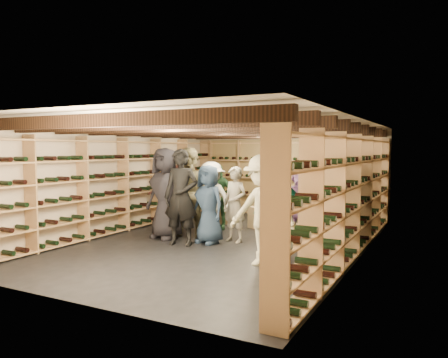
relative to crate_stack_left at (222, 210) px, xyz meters
name	(u,v)px	position (x,y,z in m)	size (l,w,h in m)	color
ground	(222,241)	(1.00, -1.87, -0.34)	(8.00, 8.00, 0.00)	black
walls	(222,183)	(1.00, -1.87, 0.86)	(5.52, 8.02, 2.40)	beige
ceiling	(222,123)	(1.00, -1.87, 2.06)	(5.50, 8.00, 0.01)	beige
ceiling_joists	(222,130)	(1.00, -1.87, 1.92)	(5.40, 7.12, 0.18)	black
wine_rack_left	(123,184)	(-1.57, -1.87, 0.74)	(0.32, 7.50, 2.15)	#A27D4E
wine_rack_right	(351,195)	(3.57, -1.87, 0.74)	(0.32, 7.50, 2.15)	#A27D4E
wine_rack_back	(286,178)	(1.00, 1.96, 0.73)	(4.70, 0.30, 2.15)	#A27D4E
crate_stack_left	(222,210)	(0.00, 0.00, 0.00)	(0.59, 0.50, 0.68)	tan
crate_stack_right	(260,218)	(1.11, -0.18, -0.08)	(0.59, 0.51, 0.51)	tan
crate_loose	(294,228)	(1.97, -0.20, -0.25)	(0.50, 0.33, 0.17)	tan
person_0	(165,193)	(-0.19, -2.17, 0.62)	(0.93, 0.61, 1.91)	black
person_1	(181,197)	(0.44, -2.54, 0.61)	(0.69, 0.45, 1.90)	black
person_2	(191,194)	(0.32, -1.97, 0.62)	(0.93, 0.72, 1.91)	brown
person_3	(263,210)	(2.45, -3.20, 0.56)	(1.16, 0.67, 1.80)	beige
person_4	(280,212)	(2.47, -2.48, 0.44)	(0.92, 0.38, 1.56)	#106F65
person_5	(177,196)	(-0.81, -0.83, 0.41)	(1.39, 0.44, 1.50)	brown
person_6	(208,204)	(0.83, -2.15, 0.45)	(0.77, 0.50, 1.57)	#22354E
person_7	(235,204)	(1.25, -1.79, 0.43)	(0.56, 0.37, 1.53)	gray
person_8	(338,199)	(3.04, -0.58, 0.51)	(0.83, 0.65, 1.71)	#4F2718
person_9	(211,199)	(0.51, -1.46, 0.47)	(1.04, 0.60, 1.61)	beige
person_10	(218,197)	(0.26, -0.69, 0.42)	(0.89, 0.37, 1.53)	#1F4427
person_11	(301,201)	(2.24, -0.58, 0.43)	(1.43, 0.46, 1.54)	#7E5388
person_12	(339,203)	(3.18, -1.12, 0.48)	(0.81, 0.52, 1.65)	#2F2E32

